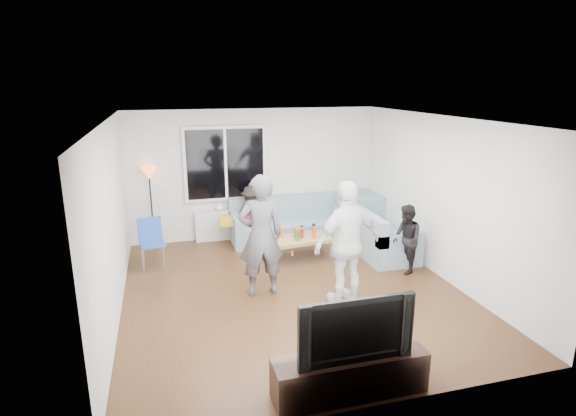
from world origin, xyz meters
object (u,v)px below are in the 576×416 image
object	(u,v)px
spectator_right	(406,239)
spectator_back	(252,215)
coffee_table	(300,248)
player_right	(347,243)
side_chair	(153,245)
television	(352,325)
sofa_right_section	(376,229)
floor_lamp	(152,208)
tv_console	(350,375)
player_left	(261,236)
sofa_back_section	(289,220)

from	to	relation	value
spectator_right	spectator_back	world-z (taller)	spectator_back
coffee_table	player_right	xyz separation A→B (m)	(0.15, -1.81, 0.70)
side_chair	spectator_right	size ratio (longest dim) A/B	0.74
television	sofa_right_section	bearing A→B (deg)	60.72
spectator_back	television	distance (m)	4.80
floor_lamp	spectator_back	distance (m)	1.92
side_chair	spectator_back	xyz separation A→B (m)	(1.88, 0.83, 0.15)
spectator_right	player_right	bearing A→B (deg)	-50.80
sofa_right_section	floor_lamp	distance (m)	4.30
floor_lamp	tv_console	bearing A→B (deg)	-69.10
player_left	television	size ratio (longest dim) A/B	1.55
coffee_table	side_chair	xyz separation A→B (m)	(-2.54, 0.25, 0.23)
spectator_right	player_left	bearing A→B (deg)	-76.19
spectator_back	sofa_right_section	bearing A→B (deg)	-42.19
side_chair	television	world-z (taller)	television
sofa_back_section	coffee_table	distance (m)	1.07
sofa_right_section	coffee_table	xyz separation A→B (m)	(-1.53, -0.05, -0.22)
spectator_right	television	size ratio (longest dim) A/B	0.98
coffee_table	side_chair	distance (m)	2.56
side_chair	sofa_back_section	bearing A→B (deg)	5.52
player_left	tv_console	distance (m)	2.64
floor_lamp	side_chair	bearing A→B (deg)	-90.00
tv_console	player_left	bearing A→B (deg)	98.44
coffee_table	television	size ratio (longest dim) A/B	0.92
tv_console	sofa_back_section	bearing A→B (deg)	81.90
player_right	spectator_back	world-z (taller)	player_right
side_chair	tv_console	bearing A→B (deg)	-75.17
spectator_right	tv_console	world-z (taller)	spectator_right
coffee_table	player_left	xyz separation A→B (m)	(-0.96, -1.21, 0.72)
player_left	side_chair	bearing A→B (deg)	-42.44
side_chair	television	distance (m)	4.44
sofa_back_section	sofa_right_section	size ratio (longest dim) A/B	1.15
player_right	spectator_right	size ratio (longest dim) A/B	1.56
floor_lamp	television	size ratio (longest dim) A/B	1.31
player_left	television	world-z (taller)	player_left
sofa_right_section	side_chair	world-z (taller)	side_chair
side_chair	floor_lamp	xyz separation A→B (m)	(0.00, 1.13, 0.35)
player_right	spectator_right	world-z (taller)	player_right
player_left	sofa_right_section	bearing A→B (deg)	-153.02
side_chair	spectator_right	xyz separation A→B (m)	(4.07, -1.29, 0.15)
sofa_right_section	player_right	distance (m)	2.36
player_left	spectator_right	bearing A→B (deg)	-175.98
sofa_back_section	tv_console	world-z (taller)	sofa_back_section
tv_console	spectator_right	bearing A→B (deg)	51.75
sofa_right_section	sofa_back_section	bearing A→B (deg)	55.52
sofa_right_section	coffee_table	distance (m)	1.55
sofa_back_section	tv_console	size ratio (longest dim) A/B	1.44
coffee_table	tv_console	size ratio (longest dim) A/B	0.69
spectator_back	tv_console	bearing A→B (deg)	-106.40
sofa_back_section	spectator_right	world-z (taller)	spectator_right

